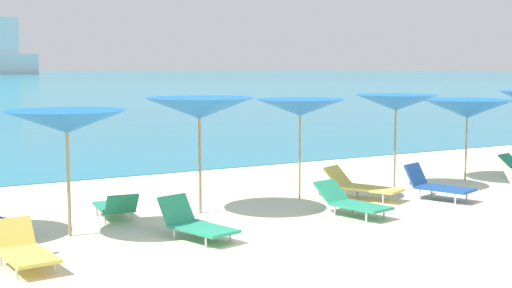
# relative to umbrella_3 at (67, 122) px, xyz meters

# --- Properties ---
(ground_plane) EXTENTS (50.00, 100.00, 0.30)m
(ground_plane) POSITION_rel_umbrella_3_xyz_m (2.56, 6.64, -2.10)
(ground_plane) COLOR beige
(umbrella_3) EXTENTS (2.03, 2.03, 2.15)m
(umbrella_3) POSITION_rel_umbrella_3_xyz_m (0.00, 0.00, 0.00)
(umbrella_3) COLOR #9E7F59
(umbrella_3) RESTS_ON ground_plane
(umbrella_4) EXTENTS (2.32, 2.32, 2.27)m
(umbrella_4) POSITION_rel_umbrella_3_xyz_m (2.75, 0.58, 0.12)
(umbrella_4) COLOR #9E7F59
(umbrella_4) RESTS_ON ground_plane
(umbrella_5) EXTENTS (2.03, 2.03, 2.18)m
(umbrella_5) POSITION_rel_umbrella_3_xyz_m (5.26, 0.82, 0.05)
(umbrella_5) COLOR #9E7F59
(umbrella_5) RESTS_ON ground_plane
(umbrella_6) EXTENTS (2.06, 2.06, 2.22)m
(umbrella_6) POSITION_rel_umbrella_3_xyz_m (7.92, 0.78, 0.08)
(umbrella_6) COLOR #9E7F59
(umbrella_6) RESTS_ON ground_plane
(umbrella_7) EXTENTS (2.45, 2.45, 2.05)m
(umbrella_7) POSITION_rel_umbrella_3_xyz_m (10.28, 0.79, -0.13)
(umbrella_7) COLOR #9E7F59
(umbrella_7) RESTS_ON ground_plane
(lounge_chair_0) EXTENTS (1.04, 1.56, 0.74)m
(lounge_chair_0) POSITION_rel_umbrella_3_xyz_m (7.78, -0.72, -1.62)
(lounge_chair_0) COLOR #1E478C
(lounge_chair_0) RESTS_ON ground_plane
(lounge_chair_1) EXTENTS (0.72, 1.44, 0.62)m
(lounge_chair_1) POSITION_rel_umbrella_3_xyz_m (-1.09, -1.53, -1.69)
(lounge_chair_1) COLOR #D8BF4C
(lounge_chair_1) RESTS_ON ground_plane
(lounge_chair_2) EXTENTS (0.96, 1.56, 0.67)m
(lounge_chair_2) POSITION_rel_umbrella_3_xyz_m (1.76, -1.26, -1.68)
(lounge_chair_2) COLOR #268C66
(lounge_chair_2) RESTS_ON ground_plane
(lounge_chair_6) EXTENTS (0.90, 1.64, 0.61)m
(lounge_chair_6) POSITION_rel_umbrella_3_xyz_m (5.15, -1.12, -1.67)
(lounge_chair_6) COLOR #268C66
(lounge_chair_6) RESTS_ON ground_plane
(lounge_chair_9) EXTENTS (1.21, 1.79, 0.66)m
(lounge_chair_9) POSITION_rel_umbrella_3_xyz_m (6.44, 0.17, -1.65)
(lounge_chair_9) COLOR #D8BF4C
(lounge_chair_9) RESTS_ON ground_plane
(lounge_chair_11) EXTENTS (0.74, 1.46, 0.59)m
(lounge_chair_11) POSITION_rel_umbrella_3_xyz_m (1.09, 0.79, -1.68)
(lounge_chair_11) COLOR #268C66
(lounge_chair_11) RESTS_ON ground_plane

